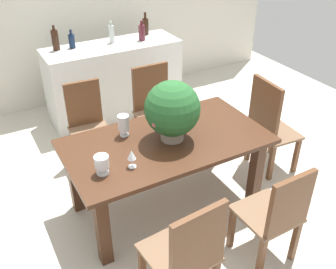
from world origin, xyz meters
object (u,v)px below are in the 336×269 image
at_px(flower_centerpiece, 172,110).
at_px(wine_glass, 132,155).
at_px(crystal_vase_left, 102,163).
at_px(chair_foot_end, 269,123).
at_px(wine_bottle_green, 55,40).
at_px(chair_near_right, 277,214).
at_px(wine_bottle_clear, 142,32).
at_px(chair_far_right, 155,104).
at_px(chair_near_left, 188,253).
at_px(dining_table, 166,152).
at_px(kitchen_counter, 115,81).
at_px(crystal_vase_center_near, 124,124).
at_px(wine_bottle_amber, 145,26).
at_px(wine_bottle_tall, 72,41).
at_px(wine_bottle_dark, 112,34).
at_px(chair_far_left, 88,123).

height_order(flower_centerpiece, wine_glass, flower_centerpiece).
bearing_deg(crystal_vase_left, flower_centerpiece, 13.64).
relative_size(chair_foot_end, wine_bottle_green, 3.49).
relative_size(chair_near_right, chair_foot_end, 0.89).
distance_m(wine_bottle_green, wine_bottle_clear, 1.07).
relative_size(chair_near_right, wine_bottle_green, 3.11).
height_order(chair_far_right, wine_glass, chair_far_right).
relative_size(chair_near_left, wine_bottle_clear, 3.90).
bearing_deg(chair_far_right, dining_table, -111.32).
distance_m(dining_table, kitchen_counter, 1.95).
bearing_deg(chair_near_right, crystal_vase_center_near, -61.82).
bearing_deg(chair_far_right, wine_bottle_amber, 68.46).
bearing_deg(wine_bottle_clear, chair_near_left, -110.39).
bearing_deg(wine_bottle_tall, chair_near_right, -79.33).
bearing_deg(dining_table, crystal_vase_left, -164.52).
bearing_deg(crystal_vase_left, crystal_vase_center_near, 49.45).
bearing_deg(wine_bottle_amber, flower_centerpiece, -110.48).
relative_size(dining_table, crystal_vase_left, 11.27).
xyz_separation_m(dining_table, chair_near_right, (0.40, -0.99, -0.10)).
distance_m(flower_centerpiece, wine_glass, 0.55).
distance_m(wine_bottle_amber, wine_bottle_clear, 0.24).
relative_size(wine_bottle_dark, wine_bottle_green, 0.90).
bearing_deg(kitchen_counter, wine_bottle_clear, -2.62).
bearing_deg(wine_bottle_clear, wine_bottle_dark, 165.95).
bearing_deg(crystal_vase_center_near, chair_foot_end, -9.03).
height_order(crystal_vase_center_near, wine_bottle_amber, wine_bottle_amber).
relative_size(chair_near_left, crystal_vase_center_near, 4.89).
relative_size(chair_near_right, chair_far_right, 0.96).
height_order(crystal_vase_left, wine_bottle_tall, wine_bottle_tall).
distance_m(dining_table, wine_glass, 0.53).
xyz_separation_m(crystal_vase_left, wine_bottle_amber, (1.49, 2.28, 0.25)).
relative_size(dining_table, chair_far_left, 1.89).
bearing_deg(chair_near_left, flower_centerpiece, -118.71).
bearing_deg(wine_bottle_clear, crystal_vase_left, -122.84).
bearing_deg(chair_foot_end, chair_far_right, 42.75).
distance_m(chair_near_right, wine_bottle_tall, 3.14).
bearing_deg(crystal_vase_left, dining_table, 15.48).
xyz_separation_m(chair_near_left, wine_glass, (-0.03, 0.79, 0.32)).
height_order(chair_foot_end, wine_bottle_clear, wine_bottle_clear).
distance_m(chair_near_left, crystal_vase_center_near, 1.29).
xyz_separation_m(wine_bottle_green, wine_bottle_clear, (1.05, -0.16, -0.02)).
bearing_deg(wine_bottle_tall, wine_glass, -96.32).
height_order(chair_far_left, crystal_vase_left, chair_far_left).
xyz_separation_m(chair_foot_end, wine_bottle_dark, (-0.88, 1.99, 0.51)).
bearing_deg(chair_near_right, chair_far_left, -69.34).
bearing_deg(chair_foot_end, wine_bottle_green, 41.09).
xyz_separation_m(chair_near_left, wine_bottle_amber, (1.23, 3.10, 0.55)).
distance_m(wine_glass, wine_bottle_amber, 2.64).
xyz_separation_m(chair_far_right, crystal_vase_center_near, (-0.69, -0.76, 0.33)).
distance_m(chair_far_left, wine_bottle_dark, 1.35).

